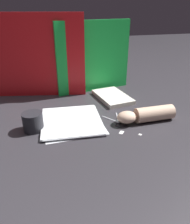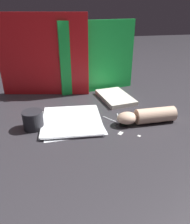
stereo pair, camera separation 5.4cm
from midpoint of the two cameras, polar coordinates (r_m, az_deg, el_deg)
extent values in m
plane|color=#2D2B30|center=(1.13, -3.38, -1.98)|extent=(6.00, 6.00, 0.00)
cube|color=red|center=(1.42, -15.54, 13.73)|extent=(0.55, 0.13, 0.50)
cube|color=green|center=(1.46, -1.31, 14.08)|extent=(0.50, 0.11, 0.45)
cube|color=white|center=(1.11, -7.45, -2.72)|extent=(0.30, 0.33, 0.00)
cube|color=white|center=(1.12, -7.69, -2.44)|extent=(0.32, 0.34, 0.00)
cube|color=white|center=(1.11, -7.46, -2.44)|extent=(0.32, 0.34, 0.00)
cube|color=white|center=(1.11, -7.32, -2.33)|extent=(0.31, 0.34, 0.00)
cube|color=white|center=(1.11, -7.66, -2.15)|extent=(0.31, 0.34, 0.00)
cube|color=silver|center=(1.38, 3.48, 3.95)|extent=(0.21, 0.30, 0.03)
sphere|color=silver|center=(1.10, 4.83, -2.62)|extent=(0.01, 0.01, 0.01)
cylinder|color=silver|center=(1.13, 2.66, -1.81)|extent=(0.07, 0.09, 0.01)
torus|color=black|center=(1.09, 5.94, -3.04)|extent=(0.06, 0.06, 0.01)
cylinder|color=silver|center=(1.15, 4.54, -1.36)|extent=(0.03, 0.10, 0.01)
torus|color=black|center=(1.08, 4.98, -3.29)|extent=(0.05, 0.05, 0.01)
cylinder|color=beige|center=(1.14, 13.95, -0.41)|extent=(0.20, 0.08, 0.08)
ellipsoid|color=beige|center=(1.08, 6.94, -1.36)|extent=(0.10, 0.08, 0.06)
cube|color=white|center=(1.02, 10.24, -5.81)|extent=(0.02, 0.02, 0.00)
cube|color=white|center=(1.03, 5.45, -5.34)|extent=(0.03, 0.03, 0.00)
cylinder|color=#232328|center=(1.07, -17.31, -2.44)|extent=(0.10, 0.10, 0.09)
camera|label=1|loc=(0.03, -91.43, -0.71)|focal=35.00mm
camera|label=2|loc=(0.03, 88.57, 0.71)|focal=35.00mm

